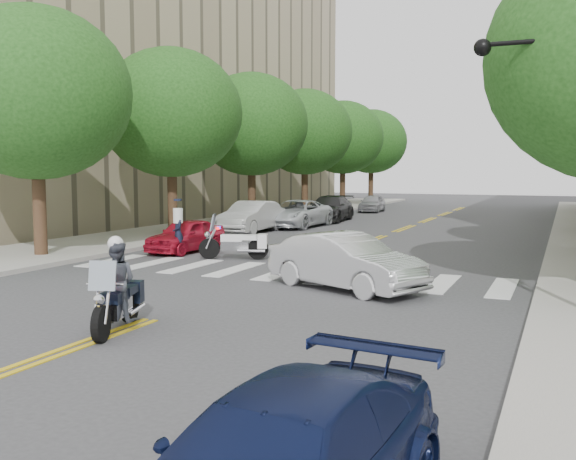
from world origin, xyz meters
The scene contains 19 objects.
ground centered at (0.00, 0.00, 0.00)m, with size 140.00×140.00×0.00m, color #38383A.
sidewalk_left centered at (-9.50, 22.00, 0.07)m, with size 5.00×60.00×0.15m, color #9E9991.
building_left centered at (-26.00, 26.00, 12.00)m, with size 26.00×44.00×24.00m, color tan.
tree_l_0 centered at (-8.80, 6.00, 5.55)m, with size 6.40×6.40×8.45m.
tree_l_1 centered at (-8.80, 14.00, 5.55)m, with size 6.40×6.40×8.45m.
tree_l_2 centered at (-8.80, 22.00, 5.55)m, with size 6.40×6.40×8.45m.
tree_l_3 centered at (-8.80, 30.00, 5.55)m, with size 6.40×6.40×8.45m.
tree_l_4 centered at (-8.80, 38.00, 5.55)m, with size 6.40×6.40×8.45m.
tree_l_5 centered at (-8.80, 46.00, 5.55)m, with size 6.40×6.40×8.45m.
traffic_signal_pole centered at (7.72, 3.50, 3.72)m, with size 2.82×0.42×6.00m.
motorcycle_police centered at (-0.08, -0.91, 0.80)m, with size 1.01×2.15×1.80m.
motorcycle_parked centered at (-2.48, 8.56, 0.53)m, with size 2.30×1.12×1.53m.
officer_standing centered at (-4.81, 8.36, 0.81)m, with size 0.59×0.39×1.62m, color black.
convertible centered at (2.53, 4.77, 0.71)m, with size 1.51×4.33×1.43m, color silver.
parked_car_a centered at (-5.22, 9.50, 0.61)m, with size 1.45×3.59×1.22m, color red.
parked_car_b centered at (-6.30, 16.99, 0.76)m, with size 1.60×4.60×1.52m, color silver.
parked_car_c centered at (-5.43, 20.54, 0.72)m, with size 2.38×5.15×1.43m, color silver.
parked_car_d centered at (-5.20, 25.02, 0.74)m, with size 2.08×5.12×1.49m, color black.
parked_car_e centered at (-5.20, 34.00, 0.63)m, with size 1.49×3.71×1.26m, color #9A9AA0.
Camera 1 is at (7.62, -10.55, 3.03)m, focal length 40.00 mm.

